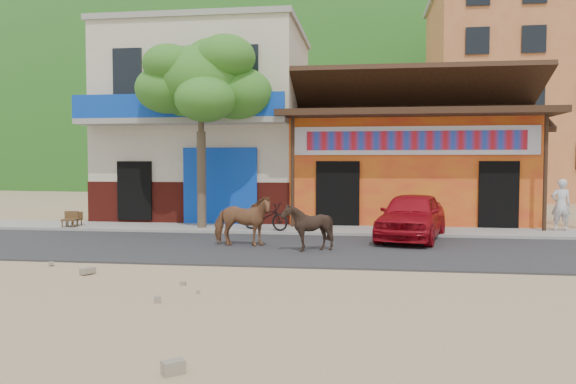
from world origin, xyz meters
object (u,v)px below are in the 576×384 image
at_px(red_car, 412,216).
at_px(cafe_chair_right, 69,212).
at_px(tree, 201,132).
at_px(cow_dark, 308,227).
at_px(scooter, 265,216).
at_px(cafe_chair_left, 75,213).
at_px(cow_tan, 242,221).
at_px(pedestrian, 561,205).

relative_size(red_car, cafe_chair_right, 4.15).
bearing_deg(tree, cow_dark, -45.15).
relative_size(scooter, cafe_chair_right, 1.70).
bearing_deg(cafe_chair_left, cow_dark, -31.04).
xyz_separation_m(cow_tan, cafe_chair_right, (-6.18, 2.70, -0.10)).
distance_m(pedestrian, cafe_chair_right, 15.08).
relative_size(cow_tan, cafe_chair_left, 1.83).
bearing_deg(cafe_chair_left, cow_tan, -32.73).
relative_size(red_car, cafe_chair_left, 4.59).
bearing_deg(red_car, scooter, -178.08).
bearing_deg(red_car, tree, -177.77).
distance_m(cow_tan, cow_dark, 1.80).
bearing_deg(pedestrian, cow_dark, 31.63).
height_order(cow_dark, pedestrian, pedestrian).
bearing_deg(tree, red_car, -11.77).
relative_size(pedestrian, cafe_chair_left, 1.86).
bearing_deg(cow_dark, pedestrian, 135.36).
distance_m(tree, cafe_chair_right, 4.90).
bearing_deg(pedestrian, tree, 3.38).
bearing_deg(tree, pedestrian, 3.39).
distance_m(tree, cafe_chair_left, 4.92).
distance_m(cow_dark, scooter, 3.72).
height_order(red_car, scooter, red_car).
bearing_deg(cafe_chair_left, tree, -4.51).
xyz_separation_m(tree, red_car, (6.36, -1.32, -2.43)).
xyz_separation_m(red_car, pedestrian, (4.52, 1.97, 0.20)).
bearing_deg(tree, cafe_chair_right, -173.15).
bearing_deg(cow_tan, red_car, -66.96).
height_order(cow_tan, cafe_chair_right, cow_tan).
bearing_deg(red_car, cow_dark, -123.21).
relative_size(cow_dark, scooter, 0.74).
height_order(tree, cafe_chair_left, tree).
relative_size(cow_tan, red_car, 0.40).
bearing_deg(cafe_chair_right, cafe_chair_left, 83.84).
bearing_deg(scooter, cafe_chair_right, 112.59).
bearing_deg(cow_dark, scooter, -140.24).
bearing_deg(scooter, red_car, -80.28).
xyz_separation_m(cow_tan, cafe_chair_left, (-6.20, 3.05, -0.15)).
height_order(tree, cow_dark, tree).
relative_size(cow_tan, cow_dark, 1.32).
distance_m(cow_tan, scooter, 2.79).
bearing_deg(pedestrian, cafe_chair_right, 4.35).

